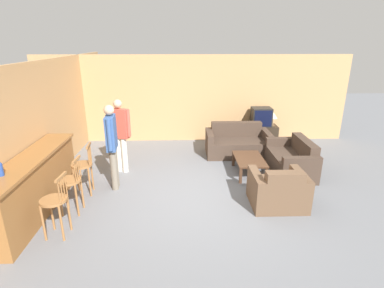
% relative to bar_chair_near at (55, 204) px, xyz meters
% --- Properties ---
extents(ground_plane, '(24.00, 24.00, 0.00)m').
position_rel_bar_chair_near_xyz_m(ground_plane, '(2.31, 1.17, -0.57)').
color(ground_plane, slate).
extents(wall_back, '(9.40, 0.08, 2.60)m').
position_rel_bar_chair_near_xyz_m(wall_back, '(2.31, 4.83, 0.73)').
color(wall_back, tan).
rests_on(wall_back, ground_plane).
extents(wall_left, '(0.08, 8.66, 2.60)m').
position_rel_bar_chair_near_xyz_m(wall_left, '(-0.98, 2.50, 0.73)').
color(wall_left, tan).
rests_on(wall_left, ground_plane).
extents(bar_counter, '(0.55, 2.79, 1.08)m').
position_rel_bar_chair_near_xyz_m(bar_counter, '(-0.64, 0.71, -0.02)').
color(bar_counter, brown).
rests_on(bar_counter, ground_plane).
extents(bar_chair_near, '(0.43, 0.43, 1.06)m').
position_rel_bar_chair_near_xyz_m(bar_chair_near, '(0.00, 0.00, 0.00)').
color(bar_chair_near, '#996638').
rests_on(bar_chair_near, ground_plane).
extents(bar_chair_mid, '(0.41, 0.41, 1.06)m').
position_rel_bar_chair_near_xyz_m(bar_chair_mid, '(0.00, 0.69, 0.00)').
color(bar_chair_mid, '#996638').
rests_on(bar_chair_mid, ground_plane).
extents(bar_chair_far, '(0.45, 0.45, 1.06)m').
position_rel_bar_chair_near_xyz_m(bar_chair_far, '(-0.00, 1.40, 0.00)').
color(bar_chair_far, '#996638').
rests_on(bar_chair_far, ground_plane).
extents(couch_far, '(1.71, 0.91, 0.84)m').
position_rel_bar_chair_near_xyz_m(couch_far, '(3.50, 3.53, -0.26)').
color(couch_far, '#423328').
rests_on(couch_far, ground_plane).
extents(armchair_near, '(1.00, 0.86, 0.82)m').
position_rel_bar_chair_near_xyz_m(armchair_near, '(3.80, 0.81, -0.26)').
color(armchair_near, brown).
rests_on(armchair_near, ground_plane).
extents(loveseat_right, '(0.84, 1.49, 0.81)m').
position_rel_bar_chair_near_xyz_m(loveseat_right, '(4.59, 2.32, -0.27)').
color(loveseat_right, '#423328').
rests_on(loveseat_right, ground_plane).
extents(coffee_table, '(0.65, 1.05, 0.39)m').
position_rel_bar_chair_near_xyz_m(coffee_table, '(3.55, 2.24, -0.23)').
color(coffee_table, '#472D1E').
rests_on(coffee_table, ground_plane).
extents(tv_unit, '(1.00, 0.47, 0.55)m').
position_rel_bar_chair_near_xyz_m(tv_unit, '(4.35, 4.44, -0.29)').
color(tv_unit, '#2D2319').
rests_on(tv_unit, ground_plane).
extents(tv, '(0.57, 0.46, 0.55)m').
position_rel_bar_chair_near_xyz_m(tv, '(4.35, 4.44, 0.26)').
color(tv, black).
rests_on(tv, tv_unit).
extents(bottle, '(0.08, 0.08, 0.28)m').
position_rel_bar_chair_near_xyz_m(bottle, '(-0.70, -0.03, 0.64)').
color(bottle, '#234293').
rests_on(bottle, bar_counter).
extents(table_lamp, '(0.27, 0.27, 0.42)m').
position_rel_bar_chair_near_xyz_m(table_lamp, '(4.70, 4.44, 0.29)').
color(table_lamp, brown).
rests_on(table_lamp, tv_unit).
extents(person_by_window, '(0.54, 0.31, 1.74)m').
position_rel_bar_chair_near_xyz_m(person_by_window, '(0.56, 2.47, 0.42)').
color(person_by_window, silver).
rests_on(person_by_window, ground_plane).
extents(person_by_counter, '(0.22, 0.58, 1.80)m').
position_rel_bar_chair_near_xyz_m(person_by_counter, '(0.56, 1.64, 0.45)').
color(person_by_counter, '#756B5B').
rests_on(person_by_counter, ground_plane).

